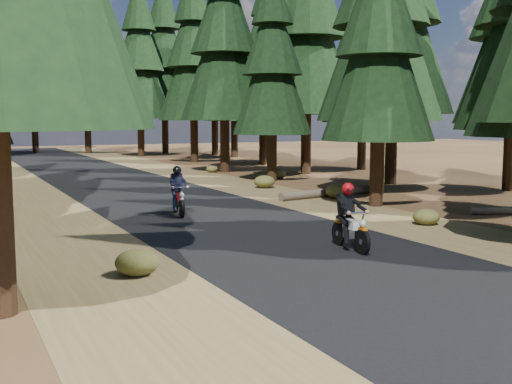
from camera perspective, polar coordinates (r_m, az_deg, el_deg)
ground at (r=15.58m, az=2.42°, el=-4.59°), size 120.00×120.00×0.00m
road at (r=20.05m, az=-4.38°, el=-2.08°), size 6.00×100.00×0.01m
shoulder_l at (r=18.88m, az=-17.49°, el=-2.92°), size 3.20×100.00×0.01m
shoulder_r at (r=22.14m, az=6.76°, el=-1.30°), size 3.20×100.00×0.01m
pine_forest at (r=35.58m, az=-14.39°, el=14.24°), size 34.59×55.08×16.32m
log_near at (r=25.00m, az=6.63°, el=-0.03°), size 4.92×1.30×0.32m
understory_shrubs at (r=22.28m, az=-2.72°, el=-0.52°), size 15.98×29.11×0.60m
rider_lead at (r=14.86m, az=8.39°, el=-3.18°), size 0.68×1.76×1.53m
rider_follow at (r=20.12m, az=-6.92°, el=-0.61°), size 0.77×1.77×1.53m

